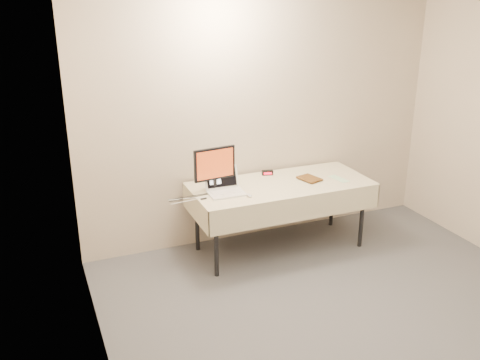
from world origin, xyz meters
name	(u,v)px	position (x,y,z in m)	size (l,w,h in m)	color
back_wall	(263,116)	(0.00, 2.50, 1.35)	(4.00, 0.10, 2.70)	beige
table	(281,189)	(0.00, 2.05, 0.68)	(1.86, 0.81, 0.74)	black
laptop	(224,187)	(-0.62, 2.04, 0.80)	(0.35, 0.33, 0.23)	white
monitor	(215,166)	(-0.70, 2.11, 1.00)	(0.43, 0.17, 0.44)	black
book	(304,171)	(0.24, 2.00, 0.86)	(0.18, 0.02, 0.24)	#995D1B
alarm_clock	(267,173)	(-0.02, 2.34, 0.76)	(0.13, 0.08, 0.05)	black
clicker	(249,195)	(-0.44, 1.84, 0.75)	(0.04, 0.09, 0.02)	#BDBDC0
paper_form	(339,179)	(0.62, 1.93, 0.74)	(0.10, 0.25, 0.00)	#B5E2B4
usb_dongle	(204,199)	(-0.87, 1.94, 0.74)	(0.06, 0.02, 0.01)	black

